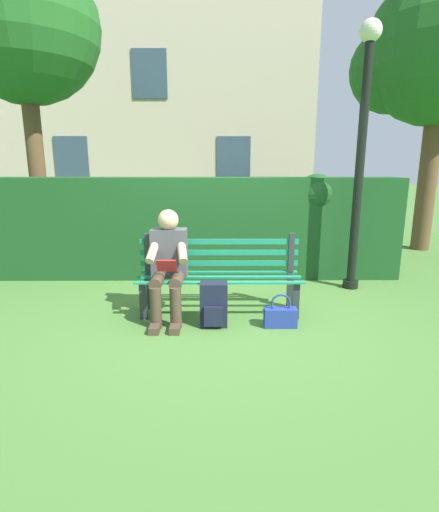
% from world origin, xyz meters
% --- Properties ---
extents(ground, '(60.00, 60.00, 0.00)m').
position_xyz_m(ground, '(0.00, 0.00, 0.00)').
color(ground, '#477533').
extents(park_bench, '(1.78, 0.48, 0.87)m').
position_xyz_m(park_bench, '(0.00, -0.08, 0.44)').
color(park_bench, '#2D3338').
rests_on(park_bench, ground).
extents(person_seated, '(0.44, 0.73, 1.15)m').
position_xyz_m(person_seated, '(0.54, 0.10, 0.61)').
color(person_seated, '#4C4C51').
rests_on(person_seated, ground).
extents(hedge_backdrop, '(5.99, 0.66, 1.49)m').
position_xyz_m(hedge_backdrop, '(0.39, -1.55, 0.74)').
color(hedge_backdrop, '#19471E').
rests_on(hedge_backdrop, ground).
extents(tree, '(2.51, 2.39, 4.94)m').
position_xyz_m(tree, '(3.16, -2.71, 3.67)').
color(tree, brown).
rests_on(tree, ground).
extents(building_facade, '(8.76, 2.87, 6.31)m').
position_xyz_m(building_facade, '(1.76, -8.18, 3.15)').
color(building_facade, '#BCAD93').
rests_on(building_facade, ground).
extents(backpack, '(0.28, 0.24, 0.46)m').
position_xyz_m(backpack, '(0.06, 0.35, 0.22)').
color(backpack, '#191E33').
rests_on(backpack, ground).
extents(handbag, '(0.33, 0.14, 0.35)m').
position_xyz_m(handbag, '(-0.62, 0.38, 0.11)').
color(handbag, navy).
rests_on(handbag, ground).
extents(tree_far, '(2.81, 2.68, 4.97)m').
position_xyz_m(tree_far, '(-3.85, -3.45, 3.55)').
color(tree_far, brown).
rests_on(tree_far, ground).
extents(lamp_post, '(0.26, 0.26, 3.27)m').
position_xyz_m(lamp_post, '(-1.77, -0.91, 1.91)').
color(lamp_post, black).
rests_on(lamp_post, ground).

